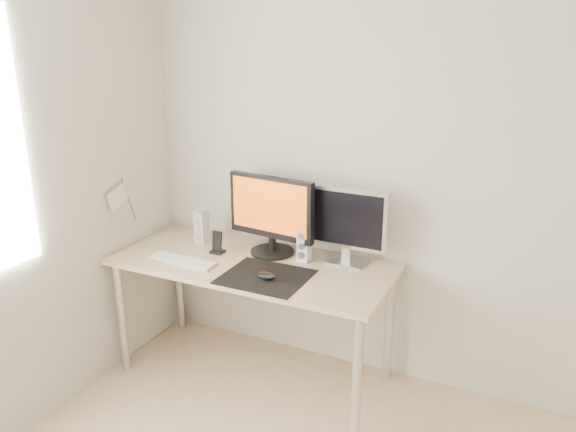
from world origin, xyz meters
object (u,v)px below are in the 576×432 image
(desk, at_px, (252,274))
(main_monitor, at_px, (271,212))
(keyboard, at_px, (182,261))
(speaker_left, at_px, (202,227))
(speaker_right, at_px, (304,244))
(mouse, at_px, (266,276))
(phone_dock, at_px, (217,246))
(second_monitor, at_px, (348,223))

(desk, bearing_deg, main_monitor, 74.93)
(main_monitor, relative_size, keyboard, 1.30)
(speaker_left, xyz_separation_m, speaker_right, (0.69, 0.01, 0.00))
(mouse, xyz_separation_m, speaker_left, (-0.61, 0.32, 0.08))
(keyboard, relative_size, phone_dock, 3.11)
(second_monitor, relative_size, speaker_left, 2.20)
(speaker_left, bearing_deg, phone_dock, -30.73)
(desk, distance_m, phone_dock, 0.28)
(mouse, height_order, speaker_left, speaker_left)
(speaker_right, height_order, keyboard, speaker_right)
(mouse, height_order, keyboard, mouse)
(phone_dock, bearing_deg, second_monitor, 13.93)
(phone_dock, bearing_deg, speaker_left, 149.27)
(mouse, bearing_deg, main_monitor, 112.59)
(speaker_right, bearing_deg, mouse, -102.75)
(desk, distance_m, main_monitor, 0.37)
(second_monitor, distance_m, speaker_left, 0.93)
(desk, bearing_deg, speaker_left, 162.25)
(second_monitor, height_order, keyboard, second_monitor)
(speaker_right, bearing_deg, keyboard, -152.70)
(speaker_right, xyz_separation_m, phone_dock, (-0.51, -0.11, -0.06))
(desk, bearing_deg, keyboard, -154.05)
(mouse, bearing_deg, keyboard, 178.85)
(mouse, distance_m, speaker_left, 0.70)
(speaker_left, relative_size, phone_dock, 1.50)
(speaker_left, distance_m, speaker_right, 0.69)
(main_monitor, distance_m, speaker_right, 0.27)
(phone_dock, bearing_deg, speaker_right, 12.61)
(desk, height_order, second_monitor, second_monitor)
(desk, distance_m, keyboard, 0.40)
(speaker_right, bearing_deg, second_monitor, 16.78)
(mouse, height_order, speaker_right, speaker_right)
(speaker_left, xyz_separation_m, keyboard, (0.07, -0.31, -0.09))
(speaker_right, xyz_separation_m, keyboard, (-0.62, -0.32, -0.09))
(phone_dock, bearing_deg, main_monitor, 23.82)
(speaker_right, distance_m, phone_dock, 0.53)
(second_monitor, xyz_separation_m, keyboard, (-0.85, -0.39, -0.23))
(mouse, relative_size, keyboard, 0.25)
(main_monitor, xyz_separation_m, keyboard, (-0.40, -0.33, -0.25))
(second_monitor, xyz_separation_m, phone_dock, (-0.74, -0.18, -0.20))
(desk, height_order, phone_dock, phone_dock)
(speaker_right, height_order, phone_dock, speaker_right)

